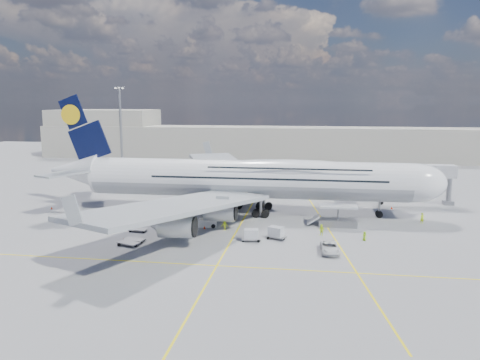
# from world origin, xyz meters

# --- Properties ---
(ground) EXTENTS (300.00, 300.00, 0.00)m
(ground) POSITION_xyz_m (0.00, 0.00, 0.00)
(ground) COLOR gray
(ground) RESTS_ON ground
(taxi_line_main) EXTENTS (0.25, 220.00, 0.01)m
(taxi_line_main) POSITION_xyz_m (0.00, 0.00, 0.01)
(taxi_line_main) COLOR yellow
(taxi_line_main) RESTS_ON ground
(taxi_line_cross) EXTENTS (120.00, 0.25, 0.01)m
(taxi_line_cross) POSITION_xyz_m (0.00, -20.00, 0.01)
(taxi_line_cross) COLOR yellow
(taxi_line_cross) RESTS_ON ground
(taxi_line_diag) EXTENTS (14.16, 99.06, 0.01)m
(taxi_line_diag) POSITION_xyz_m (14.00, 10.00, 0.01)
(taxi_line_diag) COLOR yellow
(taxi_line_diag) RESTS_ON ground
(airliner) EXTENTS (77.26, 79.15, 23.71)m
(airliner) POSITION_xyz_m (0.26, 10.00, 6.87)
(airliner) COLOR white
(airliner) RESTS_ON ground
(jet_bridge) EXTENTS (18.80, 12.10, 8.50)m
(jet_bridge) POSITION_xyz_m (29.81, 20.94, 6.85)
(jet_bridge) COLOR #B7B7BC
(jet_bridge) RESTS_ON ground
(cargo_loader) EXTENTS (8.53, 3.20, 3.67)m
(cargo_loader) POSITION_xyz_m (16.82, 2.89, 1.25)
(cargo_loader) COLOR silver
(cargo_loader) RESTS_ON ground
(light_mast) EXTENTS (3.00, 0.70, 25.50)m
(light_mast) POSITION_xyz_m (-40.00, 45.00, 13.21)
(light_mast) COLOR gray
(light_mast) RESTS_ON ground
(terminal) EXTENTS (180.00, 16.00, 12.00)m
(terminal) POSITION_xyz_m (0.00, 95.00, 6.00)
(terminal) COLOR #B2AD9E
(terminal) RESTS_ON ground
(hangar) EXTENTS (40.00, 22.00, 18.00)m
(hangar) POSITION_xyz_m (-70.00, 100.00, 9.00)
(hangar) COLOR #B2AD9E
(hangar) RESTS_ON ground
(tree_line) EXTENTS (160.00, 6.00, 8.00)m
(tree_line) POSITION_xyz_m (40.00, 140.00, 4.00)
(tree_line) COLOR #193814
(tree_line) RESTS_ON ground
(dolly_row_a) EXTENTS (2.81, 1.53, 1.77)m
(dolly_row_a) POSITION_xyz_m (-12.41, 0.09, 0.95)
(dolly_row_a) COLOR gray
(dolly_row_a) RESTS_ON ground
(dolly_row_b) EXTENTS (3.41, 2.28, 0.46)m
(dolly_row_b) POSITION_xyz_m (-14.79, -11.50, 0.36)
(dolly_row_b) COLOR gray
(dolly_row_b) RESTS_ON ground
(dolly_row_c) EXTENTS (3.66, 2.74, 0.48)m
(dolly_row_c) POSITION_xyz_m (-14.97, -13.29, 0.37)
(dolly_row_c) COLOR gray
(dolly_row_c) RESTS_ON ground
(dolly_back) EXTENTS (3.02, 1.77, 0.43)m
(dolly_back) POSITION_xyz_m (-16.34, -5.79, 0.33)
(dolly_back) COLOR gray
(dolly_back) RESTS_ON ground
(dolly_nose_far) EXTENTS (3.49, 2.73, 1.96)m
(dolly_nose_far) POSITION_xyz_m (6.88, -6.54, 1.05)
(dolly_nose_far) COLOR gray
(dolly_nose_far) RESTS_ON ground
(dolly_nose_near) EXTENTS (3.19, 2.00, 1.90)m
(dolly_nose_near) POSITION_xyz_m (3.14, -8.31, 1.02)
(dolly_nose_near) COLOR gray
(dolly_nose_near) RESTS_ON ground
(baggage_tug) EXTENTS (3.26, 1.87, 1.93)m
(baggage_tug) POSITION_xyz_m (-5.37, -1.34, 0.85)
(baggage_tug) COLOR silver
(baggage_tug) RESTS_ON ground
(catering_truck_inner) EXTENTS (6.79, 4.18, 3.78)m
(catering_truck_inner) POSITION_xyz_m (-10.15, 33.86, 1.78)
(catering_truck_inner) COLOR gray
(catering_truck_inner) RESTS_ON ground
(catering_truck_outer) EXTENTS (6.36, 3.55, 3.58)m
(catering_truck_outer) POSITION_xyz_m (-23.83, 38.95, 1.66)
(catering_truck_outer) COLOR gray
(catering_truck_outer) RESTS_ON ground
(service_van) EXTENTS (2.82, 5.55, 1.50)m
(service_van) POSITION_xyz_m (15.07, -12.26, 0.75)
(service_van) COLOR silver
(service_van) RESTS_ON ground
(crew_nose) EXTENTS (0.83, 0.67, 1.97)m
(crew_nose) POSITION_xyz_m (31.99, 6.66, 0.99)
(crew_nose) COLOR #CEF519
(crew_nose) RESTS_ON ground
(crew_loader) EXTENTS (1.17, 1.12, 1.90)m
(crew_loader) POSITION_xyz_m (14.07, -3.75, 0.95)
(crew_loader) COLOR #DBFF1A
(crew_loader) RESTS_ON ground
(crew_wing) EXTENTS (0.94, 1.13, 1.81)m
(crew_wing) POSITION_xyz_m (-18.20, 0.14, 0.90)
(crew_wing) COLOR #B2FF1A
(crew_wing) RESTS_ON ground
(crew_van) EXTENTS (0.86, 0.84, 1.49)m
(crew_van) POSITION_xyz_m (20.67, -5.52, 0.75)
(crew_van) COLOR #9ADF17
(crew_van) RESTS_ON ground
(crew_tug) EXTENTS (1.19, 0.71, 1.81)m
(crew_tug) POSITION_xyz_m (-2.07, -2.99, 0.90)
(crew_tug) COLOR #DCF419
(crew_tug) RESTS_ON ground
(cone_nose) EXTENTS (0.42, 0.42, 0.54)m
(cone_nose) POSITION_xyz_m (28.54, 17.63, 0.26)
(cone_nose) COLOR red
(cone_nose) RESTS_ON ground
(cone_wing_left_inner) EXTENTS (0.40, 0.40, 0.50)m
(cone_wing_left_inner) POSITION_xyz_m (-4.91, 19.07, 0.24)
(cone_wing_left_inner) COLOR red
(cone_wing_left_inner) RESTS_ON ground
(cone_wing_left_outer) EXTENTS (0.41, 0.41, 0.53)m
(cone_wing_left_outer) POSITION_xyz_m (-11.76, 38.08, 0.25)
(cone_wing_left_outer) COLOR red
(cone_wing_left_outer) RESTS_ON ground
(cone_wing_right_inner) EXTENTS (0.41, 0.41, 0.52)m
(cone_wing_right_inner) POSITION_xyz_m (-5.65, -2.60, 0.25)
(cone_wing_right_inner) COLOR red
(cone_wing_right_inner) RESTS_ON ground
(cone_wing_right_outer) EXTENTS (0.46, 0.46, 0.59)m
(cone_wing_right_outer) POSITION_xyz_m (-16.44, -11.74, 0.28)
(cone_wing_right_outer) COLOR red
(cone_wing_right_outer) RESTS_ON ground
(cone_tail) EXTENTS (0.44, 0.44, 0.56)m
(cone_tail) POSITION_xyz_m (-39.53, 7.14, 0.27)
(cone_tail) COLOR red
(cone_tail) RESTS_ON ground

